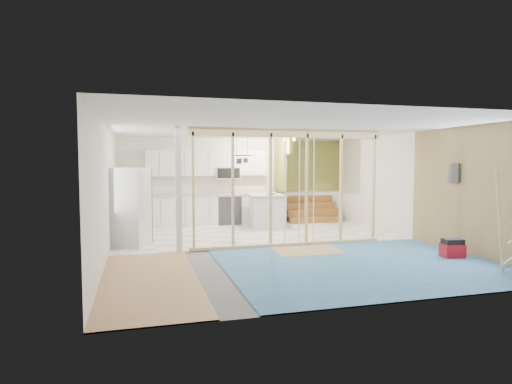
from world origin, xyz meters
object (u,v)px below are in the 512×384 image
object	(u,v)px
toolbox	(452,249)
fridge	(130,207)
ladder	(511,221)
island	(266,211)

from	to	relation	value
toolbox	fridge	bearing A→B (deg)	162.56
ladder	toolbox	bearing A→B (deg)	72.59
fridge	ladder	bearing A→B (deg)	-10.74
fridge	toolbox	world-z (taller)	fridge
fridge	island	size ratio (longest dim) A/B	1.63
island	fridge	bearing A→B (deg)	-149.53
fridge	ladder	xyz separation A→B (m)	(6.16, -4.20, 0.02)
fridge	ladder	distance (m)	7.46
island	ladder	size ratio (longest dim) A/B	0.61
fridge	island	bearing A→B (deg)	48.25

